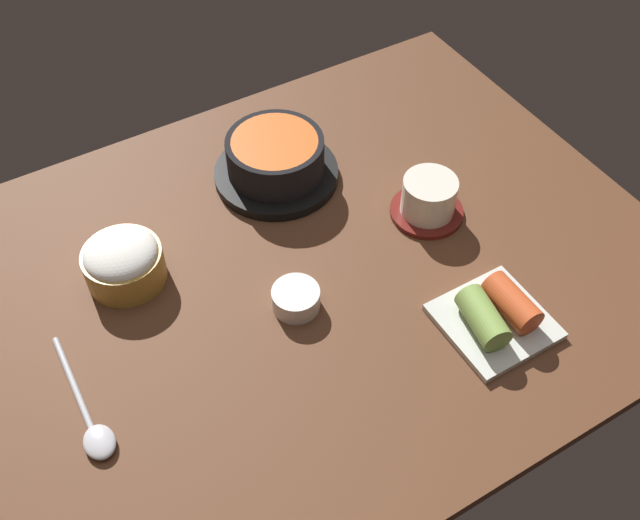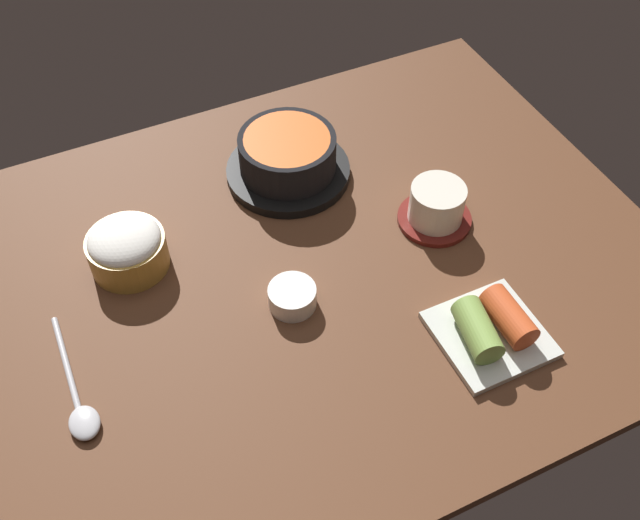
# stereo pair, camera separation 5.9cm
# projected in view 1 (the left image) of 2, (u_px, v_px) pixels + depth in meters

# --- Properties ---
(dining_table) EXTENTS (1.00, 0.76, 0.02)m
(dining_table) POSITION_uv_depth(u_px,v_px,m) (300.00, 275.00, 1.02)
(dining_table) COLOR #56331E
(dining_table) RESTS_ON ground
(stone_pot) EXTENTS (0.19, 0.19, 0.07)m
(stone_pot) POSITION_uv_depth(u_px,v_px,m) (276.00, 160.00, 1.11)
(stone_pot) COLOR black
(stone_pot) RESTS_ON dining_table
(rice_bowl) EXTENTS (0.11, 0.11, 0.07)m
(rice_bowl) POSITION_uv_depth(u_px,v_px,m) (123.00, 261.00, 0.98)
(rice_bowl) COLOR #B78C38
(rice_bowl) RESTS_ON dining_table
(tea_cup_with_saucer) EXTENTS (0.11, 0.11, 0.06)m
(tea_cup_with_saucer) POSITION_uv_depth(u_px,v_px,m) (428.00, 198.00, 1.06)
(tea_cup_with_saucer) COLOR maroon
(tea_cup_with_saucer) RESTS_ON dining_table
(banchan_cup_center) EXTENTS (0.06, 0.06, 0.03)m
(banchan_cup_center) POSITION_uv_depth(u_px,v_px,m) (296.00, 298.00, 0.96)
(banchan_cup_center) COLOR white
(banchan_cup_center) RESTS_ON dining_table
(kimchi_plate) EXTENTS (0.13, 0.13, 0.05)m
(kimchi_plate) POSITION_uv_depth(u_px,v_px,m) (496.00, 315.00, 0.94)
(kimchi_plate) COLOR silver
(kimchi_plate) RESTS_ON dining_table
(spoon) EXTENTS (0.04, 0.19, 0.01)m
(spoon) POSITION_uv_depth(u_px,v_px,m) (91.00, 424.00, 0.86)
(spoon) COLOR #B7B7BC
(spoon) RESTS_ON dining_table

